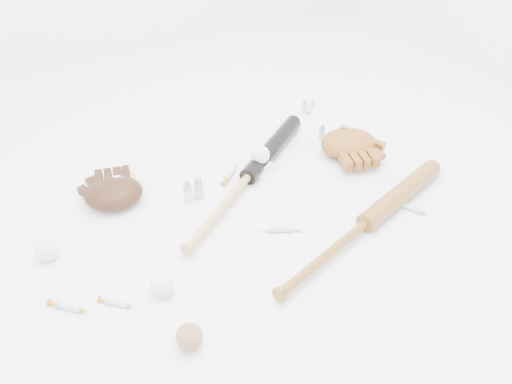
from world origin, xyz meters
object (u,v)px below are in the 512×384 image
bat_wood (366,222)px  pedestal (260,167)px  bat_dark (248,176)px  glove_dark (114,193)px

bat_wood → pedestal: size_ratio=13.07×
bat_dark → pedestal: size_ratio=13.08×
pedestal → bat_wood: bearing=-75.5°
glove_dark → pedestal: (0.53, -0.10, -0.02)m
bat_dark → bat_wood: same height
bat_wood → pedestal: bearing=89.8°
bat_dark → bat_wood: bearing=-97.8°
bat_dark → bat_wood: (0.20, -0.42, -0.00)m
bat_dark → glove_dark: 0.48m
bat_wood → pedestal: (-0.12, 0.46, -0.01)m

